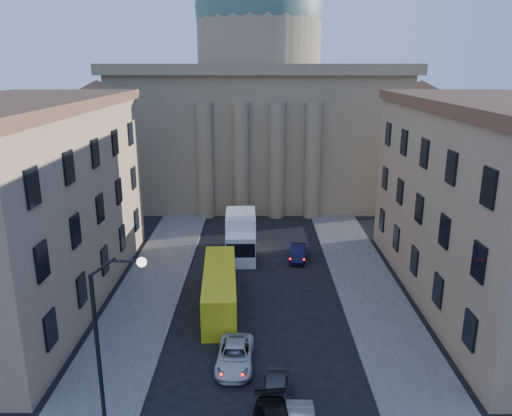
{
  "coord_description": "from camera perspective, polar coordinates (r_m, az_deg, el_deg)",
  "views": [
    {
      "loc": [
        -0.12,
        -12.25,
        16.91
      ],
      "look_at": [
        -0.24,
        18.41,
        8.07
      ],
      "focal_mm": 35.0,
      "sensor_mm": 36.0,
      "label": 1
    }
  ],
  "objects": [
    {
      "name": "car_right_far",
      "position": [
        27.28,
        2.25,
        -20.47
      ],
      "size": [
        1.8,
        3.99,
        1.33
      ],
      "primitive_type": "imported",
      "rotation": [
        0.0,
        0.0,
        -0.06
      ],
      "color": "#444348",
      "rests_on": "ground"
    },
    {
      "name": "sidewalk_right",
      "position": [
        35.67,
        14.53,
        -12.64
      ],
      "size": [
        5.0,
        60.0,
        0.15
      ],
      "primitive_type": "cube",
      "color": "#4F4D49",
      "rests_on": "ground"
    },
    {
      "name": "building_right",
      "position": [
        39.45,
        25.93,
        0.52
      ],
      "size": [
        11.6,
        26.6,
        14.7
      ],
      "color": "tan",
      "rests_on": "ground"
    },
    {
      "name": "car_left_mid",
      "position": [
        30.23,
        -2.43,
        -16.52
      ],
      "size": [
        2.22,
        4.6,
        1.26
      ],
      "primitive_type": "imported",
      "rotation": [
        0.0,
        0.0,
        -0.03
      ],
      "color": "beige",
      "rests_on": "ground"
    },
    {
      "name": "church",
      "position": [
        67.9,
        0.32,
        11.83
      ],
      "size": [
        68.02,
        28.76,
        36.6
      ],
      "color": "#81724F",
      "rests_on": "ground"
    },
    {
      "name": "box_truck",
      "position": [
        45.71,
        -1.76,
        -3.27
      ],
      "size": [
        2.87,
        6.88,
        3.73
      ],
      "rotation": [
        0.0,
        0.0,
        0.03
      ],
      "color": "white",
      "rests_on": "ground"
    },
    {
      "name": "city_bus",
      "position": [
        36.34,
        -4.17,
        -9.04
      ],
      "size": [
        2.88,
        10.05,
        2.8
      ],
      "rotation": [
        0.0,
        0.0,
        0.06
      ],
      "color": "yellow",
      "rests_on": "ground"
    },
    {
      "name": "sidewalk_left",
      "position": [
        35.61,
        -13.76,
        -12.63
      ],
      "size": [
        5.0,
        60.0,
        0.15
      ],
      "primitive_type": "cube",
      "color": "#4F4D49",
      "rests_on": "ground"
    },
    {
      "name": "building_left",
      "position": [
        39.34,
        -25.2,
        0.57
      ],
      "size": [
        11.6,
        26.6,
        14.7
      ],
      "color": "tan",
      "rests_on": "ground"
    },
    {
      "name": "car_right_distant",
      "position": [
        45.13,
        4.82,
        -5.09
      ],
      "size": [
        1.81,
        4.07,
        1.3
      ],
      "primitive_type": "imported",
      "rotation": [
        0.0,
        0.0,
        -0.11
      ],
      "color": "black",
      "rests_on": "ground"
    },
    {
      "name": "street_lamp",
      "position": [
        24.33,
        -16.61,
        -13.19
      ],
      "size": [
        2.62,
        0.44,
        8.83
      ],
      "color": "black",
      "rests_on": "ground"
    }
  ]
}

